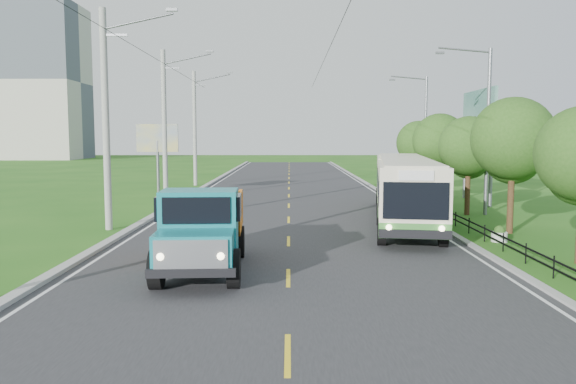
{
  "coord_description": "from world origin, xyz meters",
  "views": [
    {
      "loc": [
        0.03,
        -16.59,
        4.23
      ],
      "look_at": [
        -0.02,
        7.41,
        1.9
      ],
      "focal_mm": 35.0,
      "sensor_mm": 36.0,
      "label": 1
    }
  ],
  "objects_px": {
    "pole_near": "(107,118)",
    "planter_near": "(499,235)",
    "planter_mid": "(445,210)",
    "billboard_right": "(479,120)",
    "dump_truck": "(203,224)",
    "tree_fourth": "(469,149)",
    "tree_back": "(419,145)",
    "pole_far": "(195,128)",
    "tree_third": "(513,143)",
    "planter_far": "(413,195)",
    "pole_mid": "(165,125)",
    "tree_fifth": "(440,143)",
    "streetlight_far": "(423,129)",
    "billboard_left": "(157,143)",
    "streetlight_mid": "(485,125)",
    "bus": "(404,184)"
  },
  "relations": [
    {
      "from": "planter_near",
      "to": "planter_mid",
      "type": "relative_size",
      "value": 1.0
    },
    {
      "from": "tree_fifth",
      "to": "billboard_left",
      "type": "xyz_separation_m",
      "value": [
        -19.36,
        3.86,
        0.01
      ]
    },
    {
      "from": "tree_fourth",
      "to": "planter_mid",
      "type": "distance_m",
      "value": 3.53
    },
    {
      "from": "pole_mid",
      "to": "streetlight_mid",
      "type": "height_order",
      "value": "pole_mid"
    },
    {
      "from": "pole_near",
      "to": "bus",
      "type": "height_order",
      "value": "pole_near"
    },
    {
      "from": "tree_back",
      "to": "billboard_right",
      "type": "height_order",
      "value": "billboard_right"
    },
    {
      "from": "tree_fourth",
      "to": "planter_far",
      "type": "relative_size",
      "value": 8.06
    },
    {
      "from": "tree_fifth",
      "to": "streetlight_far",
      "type": "bearing_deg",
      "value": 84.29
    },
    {
      "from": "pole_near",
      "to": "billboard_right",
      "type": "xyz_separation_m",
      "value": [
        20.56,
        11.0,
        0.25
      ]
    },
    {
      "from": "pole_far",
      "to": "tree_third",
      "type": "distance_m",
      "value": 30.78
    },
    {
      "from": "pole_near",
      "to": "tree_fifth",
      "type": "distance_m",
      "value": 21.31
    },
    {
      "from": "tree_fifth",
      "to": "billboard_right",
      "type": "distance_m",
      "value": 2.87
    },
    {
      "from": "pole_far",
      "to": "planter_mid",
      "type": "distance_m",
      "value": 25.85
    },
    {
      "from": "pole_near",
      "to": "planter_near",
      "type": "height_order",
      "value": "pole_near"
    },
    {
      "from": "pole_mid",
      "to": "tree_back",
      "type": "relative_size",
      "value": 1.82
    },
    {
      "from": "tree_fifth",
      "to": "bus",
      "type": "height_order",
      "value": "tree_fifth"
    },
    {
      "from": "pole_mid",
      "to": "planter_mid",
      "type": "bearing_deg",
      "value": -22.54
    },
    {
      "from": "planter_far",
      "to": "tree_third",
      "type": "bearing_deg",
      "value": -84.82
    },
    {
      "from": "tree_fourth",
      "to": "billboard_right",
      "type": "relative_size",
      "value": 0.74
    },
    {
      "from": "pole_far",
      "to": "tree_fourth",
      "type": "height_order",
      "value": "pole_far"
    },
    {
      "from": "tree_fifth",
      "to": "planter_far",
      "type": "xyz_separation_m",
      "value": [
        -1.26,
        1.86,
        -3.57
      ]
    },
    {
      "from": "streetlight_mid",
      "to": "planter_near",
      "type": "distance_m",
      "value": 9.46
    },
    {
      "from": "streetlight_mid",
      "to": "planter_far",
      "type": "height_order",
      "value": "streetlight_mid"
    },
    {
      "from": "streetlight_far",
      "to": "streetlight_mid",
      "type": "bearing_deg",
      "value": -90.0
    },
    {
      "from": "streetlight_mid",
      "to": "dump_truck",
      "type": "distance_m",
      "value": 18.93
    },
    {
      "from": "planter_mid",
      "to": "billboard_right",
      "type": "xyz_separation_m",
      "value": [
        3.7,
        6.0,
        5.06
      ]
    },
    {
      "from": "tree_third",
      "to": "streetlight_mid",
      "type": "relative_size",
      "value": 0.66
    },
    {
      "from": "pole_near",
      "to": "streetlight_mid",
      "type": "height_order",
      "value": "pole_near"
    },
    {
      "from": "tree_third",
      "to": "bus",
      "type": "distance_m",
      "value": 5.71
    },
    {
      "from": "pole_mid",
      "to": "tree_fifth",
      "type": "xyz_separation_m",
      "value": [
        18.12,
        -0.86,
        -1.24
      ]
    },
    {
      "from": "tree_back",
      "to": "pole_near",
      "type": "bearing_deg",
      "value": -136.59
    },
    {
      "from": "streetlight_mid",
      "to": "streetlight_far",
      "type": "bearing_deg",
      "value": 90.0
    },
    {
      "from": "planter_mid",
      "to": "billboard_left",
      "type": "height_order",
      "value": "billboard_left"
    },
    {
      "from": "pole_mid",
      "to": "dump_truck",
      "type": "height_order",
      "value": "pole_mid"
    },
    {
      "from": "planter_near",
      "to": "billboard_left",
      "type": "bearing_deg",
      "value": 135.16
    },
    {
      "from": "streetlight_mid",
      "to": "billboard_left",
      "type": "distance_m",
      "value": 22.51
    },
    {
      "from": "dump_truck",
      "to": "planter_far",
      "type": "bearing_deg",
      "value": 58.64
    },
    {
      "from": "billboard_left",
      "to": "streetlight_mid",
      "type": "bearing_deg",
      "value": -26.4
    },
    {
      "from": "bus",
      "to": "planter_mid",
      "type": "bearing_deg",
      "value": 49.61
    },
    {
      "from": "planter_near",
      "to": "dump_truck",
      "type": "distance_m",
      "value": 12.43
    },
    {
      "from": "pole_mid",
      "to": "tree_third",
      "type": "relative_size",
      "value": 1.67
    },
    {
      "from": "tree_back",
      "to": "planter_far",
      "type": "xyz_separation_m",
      "value": [
        -1.26,
        -4.14,
        -3.37
      ]
    },
    {
      "from": "tree_back",
      "to": "bus",
      "type": "height_order",
      "value": "tree_back"
    },
    {
      "from": "tree_fourth",
      "to": "tree_back",
      "type": "relative_size",
      "value": 0.98
    },
    {
      "from": "pole_near",
      "to": "tree_fifth",
      "type": "xyz_separation_m",
      "value": [
        18.12,
        11.14,
        -1.24
      ]
    },
    {
      "from": "tree_third",
      "to": "tree_back",
      "type": "relative_size",
      "value": 1.09
    },
    {
      "from": "pole_mid",
      "to": "tree_fifth",
      "type": "distance_m",
      "value": 18.18
    },
    {
      "from": "pole_far",
      "to": "planter_near",
      "type": "height_order",
      "value": "pole_far"
    },
    {
      "from": "pole_mid",
      "to": "tree_fourth",
      "type": "relative_size",
      "value": 1.85
    },
    {
      "from": "pole_far",
      "to": "billboard_left",
      "type": "relative_size",
      "value": 1.92
    }
  ]
}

